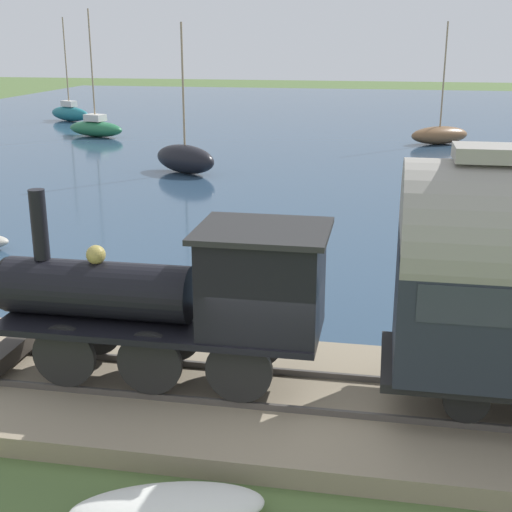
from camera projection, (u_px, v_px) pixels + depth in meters
ground_plane at (280, 430)px, 12.61m from camera, size 200.00×200.00×0.00m
harbor_water at (366, 128)px, 53.35m from camera, size 80.00×80.00×0.01m
rail_embankment at (286, 401)px, 13.21m from camera, size 4.78×56.00×0.49m
steam_locomotive at (187, 292)px, 12.92m from camera, size 2.01×6.51×3.52m
sailboat_green at (96, 127)px, 48.58m from camera, size 2.74×4.59×8.31m
sailboat_brown at (439, 135)px, 45.29m from camera, size 3.31×4.24×7.46m
sailboat_teal at (70, 113)px, 57.32m from camera, size 2.83×4.29×7.98m
sailboat_black at (185, 158)px, 35.72m from camera, size 3.15×4.02×7.26m
rowboat_far_out at (275, 265)px, 20.74m from camera, size 2.06×2.59×0.54m
rowboat_near_shore at (2, 283)px, 19.22m from camera, size 1.71×3.06×0.51m
beached_dinghy at (167, 508)px, 10.17m from camera, size 1.88×3.00×0.44m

